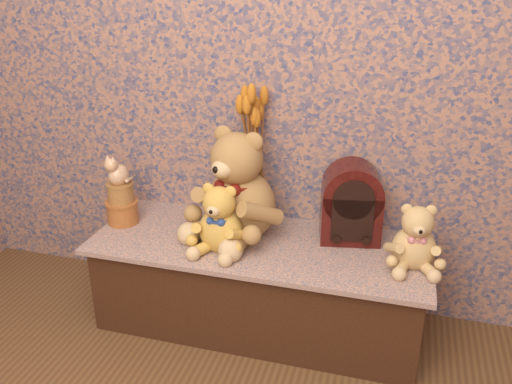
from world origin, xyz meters
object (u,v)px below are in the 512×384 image
teddy_small (416,233)px  cathedral_radio (351,202)px  teddy_medium (221,214)px  biscuit_tin_lower (123,212)px  cat_figurine (118,168)px  teddy_large (241,178)px  ceramic_vase (252,203)px

teddy_small → cathedral_radio: (-0.25, 0.15, 0.03)m
teddy_medium → biscuit_tin_lower: size_ratio=2.19×
cat_figurine → teddy_large: bearing=25.4°
cathedral_radio → cat_figurine: 0.97m
teddy_small → cat_figurine: size_ratio=1.99×
biscuit_tin_lower → teddy_large: bearing=5.4°
cathedral_radio → biscuit_tin_lower: bearing=176.4°
teddy_large → cathedral_radio: 0.45m
teddy_large → biscuit_tin_lower: 0.56m
teddy_large → ceramic_vase: (0.02, 0.09, -0.14)m
teddy_large → cathedral_radio: teddy_large is taller
teddy_medium → teddy_small: bearing=9.4°
teddy_small → ceramic_vase: 0.69m
teddy_medium → cat_figurine: 0.51m
teddy_medium → cathedral_radio: bearing=28.7°
biscuit_tin_lower → cathedral_radio: bearing=7.2°
teddy_medium → cat_figurine: cat_figurine is taller
teddy_medium → cat_figurine: (-0.49, 0.10, 0.10)m
cathedral_radio → biscuit_tin_lower: size_ratio=2.43×
teddy_medium → ceramic_vase: 0.25m
teddy_large → cat_figurine: teddy_large is taller
teddy_medium → cathedral_radio: cathedral_radio is taller
cathedral_radio → teddy_small: bearing=-41.5°
cathedral_radio → cat_figurine: (-0.96, -0.12, 0.09)m
ceramic_vase → cathedral_radio: bearing=-2.7°
teddy_medium → biscuit_tin_lower: (-0.49, 0.10, -0.10)m
teddy_small → biscuit_tin_lower: (-1.21, 0.03, -0.09)m
teddy_large → biscuit_tin_lower: teddy_large is taller
teddy_medium → biscuit_tin_lower: teddy_medium is taller
cathedral_radio → cat_figurine: size_ratio=2.42×
teddy_medium → biscuit_tin_lower: 0.51m
teddy_large → cat_figurine: size_ratio=3.60×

